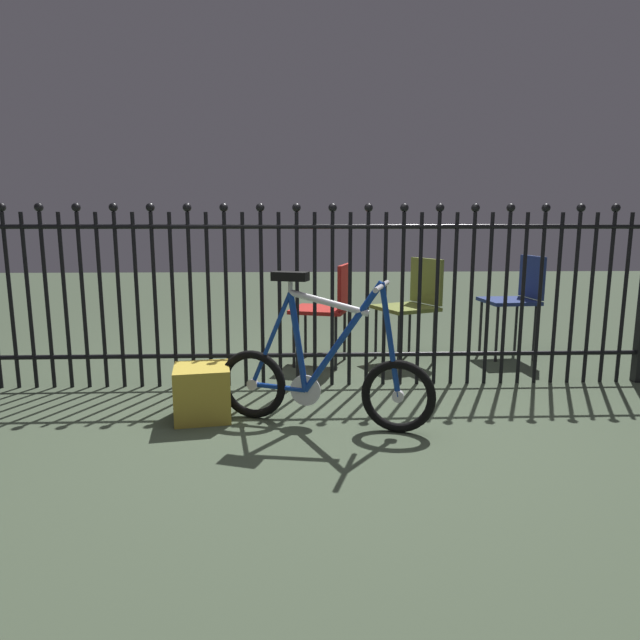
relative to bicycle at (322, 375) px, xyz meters
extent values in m
plane|color=#3D4A37|center=(-0.01, 0.12, -0.29)|extent=(20.00, 20.00, 0.00)
cylinder|color=black|center=(-2.10, 0.78, 0.31)|extent=(0.03, 0.03, 1.21)
sphere|color=black|center=(-2.10, 0.78, 0.95)|extent=(0.06, 0.06, 0.06)
cylinder|color=black|center=(-1.97, 0.78, 0.31)|extent=(0.03, 0.03, 1.21)
cylinder|color=black|center=(-1.85, 0.78, 0.31)|extent=(0.03, 0.03, 1.21)
sphere|color=black|center=(-1.85, 0.78, 0.95)|extent=(0.06, 0.06, 0.06)
cylinder|color=black|center=(-1.73, 0.78, 0.31)|extent=(0.03, 0.03, 1.21)
cylinder|color=black|center=(-1.61, 0.78, 0.31)|extent=(0.03, 0.03, 1.21)
sphere|color=black|center=(-1.61, 0.78, 0.95)|extent=(0.06, 0.06, 0.06)
cylinder|color=black|center=(-1.49, 0.78, 0.31)|extent=(0.03, 0.03, 1.21)
cylinder|color=black|center=(-1.36, 0.78, 0.31)|extent=(0.03, 0.03, 1.21)
sphere|color=black|center=(-1.36, 0.78, 0.95)|extent=(0.06, 0.06, 0.06)
cylinder|color=black|center=(-1.24, 0.78, 0.31)|extent=(0.03, 0.03, 1.21)
cylinder|color=black|center=(-1.12, 0.78, 0.31)|extent=(0.03, 0.03, 1.21)
sphere|color=black|center=(-1.12, 0.78, 0.95)|extent=(0.06, 0.06, 0.06)
cylinder|color=black|center=(-1.00, 0.78, 0.31)|extent=(0.03, 0.03, 1.21)
cylinder|color=black|center=(-0.88, 0.78, 0.31)|extent=(0.03, 0.03, 1.21)
sphere|color=black|center=(-0.88, 0.78, 0.95)|extent=(0.06, 0.06, 0.06)
cylinder|color=black|center=(-0.75, 0.78, 0.31)|extent=(0.03, 0.03, 1.21)
cylinder|color=black|center=(-0.63, 0.78, 0.31)|extent=(0.03, 0.03, 1.21)
sphere|color=black|center=(-0.63, 0.78, 0.95)|extent=(0.06, 0.06, 0.06)
cylinder|color=black|center=(-0.51, 0.78, 0.31)|extent=(0.03, 0.03, 1.21)
cylinder|color=black|center=(-0.39, 0.78, 0.31)|extent=(0.03, 0.03, 1.21)
sphere|color=black|center=(-0.39, 0.78, 0.95)|extent=(0.06, 0.06, 0.06)
cylinder|color=black|center=(-0.27, 0.78, 0.31)|extent=(0.03, 0.03, 1.21)
cylinder|color=black|center=(-0.14, 0.78, 0.31)|extent=(0.03, 0.03, 1.21)
sphere|color=black|center=(-0.14, 0.78, 0.95)|extent=(0.06, 0.06, 0.06)
cylinder|color=black|center=(-0.02, 0.78, 0.31)|extent=(0.03, 0.03, 1.21)
cylinder|color=black|center=(0.10, 0.78, 0.31)|extent=(0.03, 0.03, 1.21)
sphere|color=black|center=(0.10, 0.78, 0.95)|extent=(0.06, 0.06, 0.06)
cylinder|color=black|center=(0.22, 0.78, 0.31)|extent=(0.03, 0.03, 1.21)
cylinder|color=black|center=(0.34, 0.78, 0.31)|extent=(0.03, 0.03, 1.21)
sphere|color=black|center=(0.34, 0.78, 0.95)|extent=(0.06, 0.06, 0.06)
cylinder|color=black|center=(0.47, 0.78, 0.31)|extent=(0.03, 0.03, 1.21)
cylinder|color=black|center=(0.59, 0.78, 0.31)|extent=(0.03, 0.03, 1.21)
sphere|color=black|center=(0.59, 0.78, 0.95)|extent=(0.06, 0.06, 0.06)
cylinder|color=black|center=(0.71, 0.78, 0.31)|extent=(0.03, 0.03, 1.21)
cylinder|color=black|center=(0.83, 0.78, 0.31)|extent=(0.03, 0.03, 1.21)
sphere|color=black|center=(0.83, 0.78, 0.95)|extent=(0.06, 0.06, 0.06)
cylinder|color=black|center=(0.95, 0.78, 0.31)|extent=(0.03, 0.03, 1.21)
cylinder|color=black|center=(1.08, 0.78, 0.31)|extent=(0.03, 0.03, 1.21)
sphere|color=black|center=(1.08, 0.78, 0.95)|extent=(0.06, 0.06, 0.06)
cylinder|color=black|center=(1.20, 0.78, 0.31)|extent=(0.03, 0.03, 1.21)
cylinder|color=black|center=(1.32, 0.78, 0.31)|extent=(0.03, 0.03, 1.21)
sphere|color=black|center=(1.32, 0.78, 0.95)|extent=(0.06, 0.06, 0.06)
cylinder|color=black|center=(1.44, 0.78, 0.31)|extent=(0.03, 0.03, 1.21)
cylinder|color=black|center=(1.56, 0.78, 0.31)|extent=(0.03, 0.03, 1.21)
sphere|color=black|center=(1.56, 0.78, 0.95)|extent=(0.06, 0.06, 0.06)
cylinder|color=black|center=(1.69, 0.78, 0.31)|extent=(0.03, 0.03, 1.21)
cylinder|color=black|center=(1.81, 0.78, 0.31)|extent=(0.03, 0.03, 1.21)
sphere|color=black|center=(1.81, 0.78, 0.95)|extent=(0.06, 0.06, 0.06)
cylinder|color=black|center=(1.93, 0.78, 0.31)|extent=(0.03, 0.03, 1.21)
cylinder|color=black|center=(2.05, 0.78, 0.31)|extent=(0.03, 0.03, 1.21)
sphere|color=black|center=(2.05, 0.78, 0.95)|extent=(0.06, 0.06, 0.06)
cylinder|color=black|center=(2.17, 0.78, 0.31)|extent=(0.03, 0.03, 1.21)
cylinder|color=black|center=(-0.01, 0.78, -0.07)|extent=(4.67, 0.03, 0.03)
cylinder|color=black|center=(-0.01, 0.78, 0.82)|extent=(4.67, 0.03, 0.03)
torus|color=black|center=(-0.40, 0.13, -0.09)|extent=(0.40, 0.17, 0.41)
cylinder|color=silver|center=(-0.40, 0.13, -0.09)|extent=(0.07, 0.05, 0.06)
torus|color=black|center=(0.41, -0.13, -0.09)|extent=(0.40, 0.17, 0.41)
cylinder|color=silver|center=(0.41, -0.13, -0.09)|extent=(0.07, 0.05, 0.06)
cylinder|color=navy|center=(0.11, -0.03, 0.22)|extent=(0.45, 0.17, 0.65)
cylinder|color=silver|center=(0.04, -0.01, 0.41)|extent=(0.44, 0.17, 0.14)
cylinder|color=navy|center=(-0.14, 0.04, 0.18)|extent=(0.13, 0.07, 0.57)
cylinder|color=navy|center=(-0.25, 0.08, -0.09)|extent=(0.32, 0.12, 0.04)
cylinder|color=navy|center=(-0.29, 0.09, 0.19)|extent=(0.26, 0.10, 0.56)
cylinder|color=navy|center=(0.36, -0.11, 0.22)|extent=(0.14, 0.07, 0.62)
cylinder|color=silver|center=(0.31, -0.10, 0.52)|extent=(0.03, 0.03, 0.02)
cylinder|color=silver|center=(0.31, -0.10, 0.51)|extent=(0.15, 0.39, 0.03)
cylinder|color=silver|center=(-0.18, 0.06, 0.50)|extent=(0.03, 0.03, 0.07)
cube|color=black|center=(-0.18, 0.06, 0.55)|extent=(0.22, 0.15, 0.05)
cylinder|color=silver|center=(-0.09, 0.03, -0.10)|extent=(0.18, 0.07, 0.18)
cylinder|color=black|center=(-0.18, 1.26, -0.07)|extent=(0.02, 0.02, 0.43)
cylinder|color=black|center=(-0.08, 1.58, -0.07)|extent=(0.02, 0.02, 0.43)
cylinder|color=black|center=(0.15, 1.16, -0.07)|extent=(0.02, 0.02, 0.43)
cylinder|color=black|center=(0.25, 1.49, -0.07)|extent=(0.02, 0.02, 0.43)
cube|color=#A51E19|center=(0.03, 1.37, 0.16)|extent=(0.53, 0.53, 0.03)
cube|color=#A51E19|center=(0.23, 1.32, 0.36)|extent=(0.14, 0.40, 0.35)
cylinder|color=black|center=(1.50, 1.38, -0.06)|extent=(0.02, 0.02, 0.47)
cylinder|color=black|center=(1.47, 1.71, -0.06)|extent=(0.02, 0.02, 0.47)
cylinder|color=black|center=(1.83, 1.41, -0.06)|extent=(0.02, 0.02, 0.47)
cylinder|color=black|center=(1.80, 1.74, -0.06)|extent=(0.02, 0.02, 0.47)
cube|color=navy|center=(1.65, 1.56, 0.19)|extent=(0.44, 0.44, 0.03)
cube|color=navy|center=(1.85, 1.58, 0.40)|extent=(0.06, 0.39, 0.36)
cylinder|color=black|center=(0.65, 1.22, -0.07)|extent=(0.02, 0.02, 0.43)
cylinder|color=black|center=(0.52, 1.53, -0.07)|extent=(0.02, 0.02, 0.43)
cylinder|color=black|center=(0.97, 1.36, -0.07)|extent=(0.02, 0.02, 0.43)
cylinder|color=black|center=(0.83, 1.67, -0.07)|extent=(0.02, 0.02, 0.43)
cube|color=olive|center=(0.74, 1.44, 0.16)|extent=(0.57, 0.57, 0.03)
cube|color=olive|center=(0.93, 1.53, 0.37)|extent=(0.19, 0.39, 0.38)
cube|color=#B29933|center=(-0.70, 0.13, -0.13)|extent=(0.37, 0.37, 0.31)
camera|label=1|loc=(-0.12, -2.93, 0.83)|focal=30.29mm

